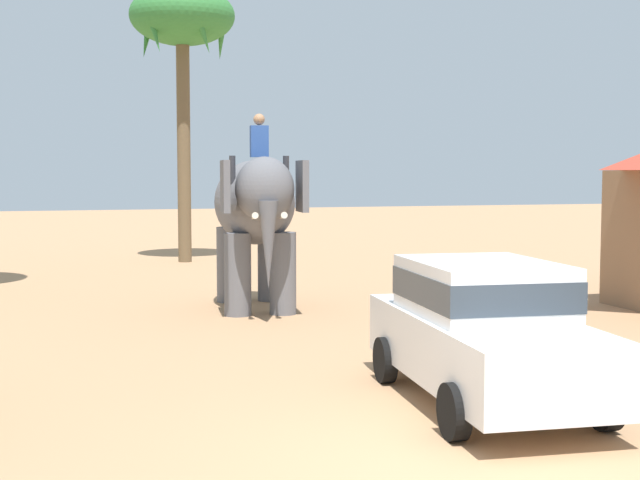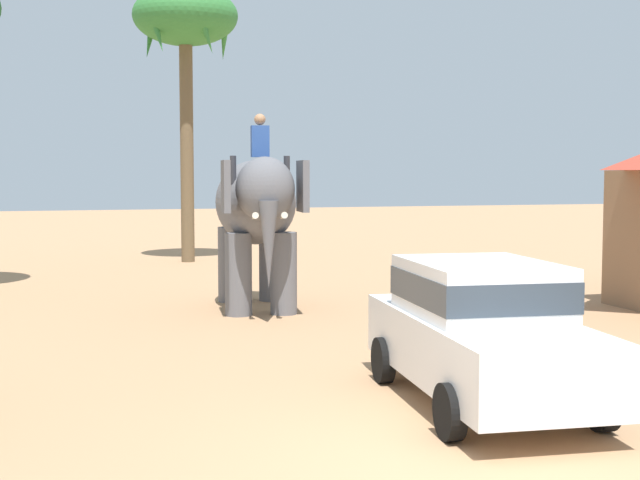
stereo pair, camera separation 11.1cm
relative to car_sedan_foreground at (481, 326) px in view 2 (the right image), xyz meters
name	(u,v)px [view 2 (the right image)]	position (x,y,z in m)	size (l,w,h in m)	color
ground_plane	(460,465)	(-1.23, -1.94, -0.93)	(120.00, 120.00, 0.00)	tan
car_sedan_foreground	(481,326)	(0.00, 0.00, 0.00)	(2.20, 4.26, 1.70)	white
elephant_with_mahout	(257,211)	(-0.85, 7.86, 1.06)	(1.98, 3.96, 3.88)	slate
palm_tree_left_of_road	(185,24)	(-0.70, 17.82, 6.35)	(3.20, 3.20, 8.43)	brown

